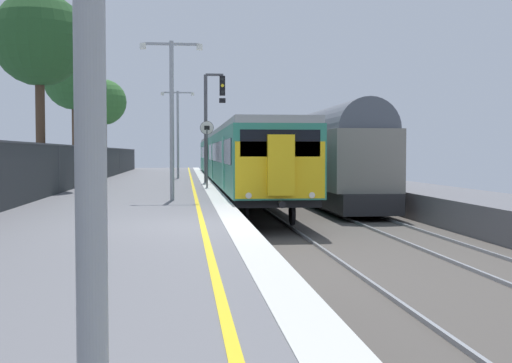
{
  "coord_description": "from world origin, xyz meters",
  "views": [
    {
      "loc": [
        -0.72,
        -13.86,
        1.53
      ],
      "look_at": [
        1.53,
        7.08,
        0.62
      ],
      "focal_mm": 46.56,
      "sensor_mm": 36.0,
      "label": 1
    }
  ],
  "objects_px": {
    "background_tree_left": "(77,82)",
    "speed_limit_sign": "(207,146)",
    "background_tree_centre": "(41,43)",
    "platform_lamp_mid": "(172,105)",
    "commuter_train_at_platform": "(232,157)",
    "freight_train_adjacent_track": "(307,154)",
    "platform_lamp_far": "(178,126)",
    "background_tree_right": "(104,104)",
    "signal_gantry": "(211,115)"
  },
  "relations": [
    {
      "from": "speed_limit_sign",
      "to": "background_tree_centre",
      "type": "xyz_separation_m",
      "value": [
        -6.82,
        -1.0,
        4.17
      ]
    },
    {
      "from": "freight_train_adjacent_track",
      "to": "platform_lamp_mid",
      "type": "height_order",
      "value": "platform_lamp_mid"
    },
    {
      "from": "commuter_train_at_platform",
      "to": "background_tree_centre",
      "type": "xyz_separation_m",
      "value": [
        -8.66,
        -11.59,
        4.75
      ]
    },
    {
      "from": "commuter_train_at_platform",
      "to": "background_tree_left",
      "type": "bearing_deg",
      "value": 165.14
    },
    {
      "from": "speed_limit_sign",
      "to": "background_tree_left",
      "type": "xyz_separation_m",
      "value": [
        -7.6,
        13.09,
        4.06
      ]
    },
    {
      "from": "background_tree_left",
      "to": "speed_limit_sign",
      "type": "bearing_deg",
      "value": -59.87
    },
    {
      "from": "commuter_train_at_platform",
      "to": "background_tree_centre",
      "type": "relative_size",
      "value": 5.09
    },
    {
      "from": "commuter_train_at_platform",
      "to": "platform_lamp_mid",
      "type": "bearing_deg",
      "value": -100.06
    },
    {
      "from": "speed_limit_sign",
      "to": "commuter_train_at_platform",
      "type": "bearing_deg",
      "value": 80.11
    },
    {
      "from": "freight_train_adjacent_track",
      "to": "platform_lamp_mid",
      "type": "distance_m",
      "value": 16.77
    },
    {
      "from": "platform_lamp_mid",
      "to": "background_tree_centre",
      "type": "xyz_separation_m",
      "value": [
        -5.44,
        6.6,
        2.96
      ]
    },
    {
      "from": "freight_train_adjacent_track",
      "to": "platform_lamp_far",
      "type": "relative_size",
      "value": 5.08
    },
    {
      "from": "speed_limit_sign",
      "to": "background_tree_right",
      "type": "relative_size",
      "value": 0.4
    },
    {
      "from": "freight_train_adjacent_track",
      "to": "speed_limit_sign",
      "type": "distance_m",
      "value": 9.48
    },
    {
      "from": "signal_gantry",
      "to": "background_tree_centre",
      "type": "distance_m",
      "value": 9.54
    },
    {
      "from": "commuter_train_at_platform",
      "to": "background_tree_left",
      "type": "relative_size",
      "value": 5.17
    },
    {
      "from": "platform_lamp_mid",
      "to": "background_tree_right",
      "type": "xyz_separation_m",
      "value": [
        -5.87,
        31.77,
        2.3
      ]
    },
    {
      "from": "background_tree_left",
      "to": "background_tree_centre",
      "type": "xyz_separation_m",
      "value": [
        0.78,
        -14.09,
        0.11
      ]
    },
    {
      "from": "speed_limit_sign",
      "to": "background_tree_left",
      "type": "bearing_deg",
      "value": 120.13
    },
    {
      "from": "freight_train_adjacent_track",
      "to": "signal_gantry",
      "type": "height_order",
      "value": "signal_gantry"
    },
    {
      "from": "platform_lamp_far",
      "to": "background_tree_left",
      "type": "height_order",
      "value": "background_tree_left"
    },
    {
      "from": "platform_lamp_far",
      "to": "background_tree_left",
      "type": "bearing_deg",
      "value": 161.49
    },
    {
      "from": "speed_limit_sign",
      "to": "platform_lamp_mid",
      "type": "distance_m",
      "value": 7.82
    },
    {
      "from": "platform_lamp_mid",
      "to": "background_tree_centre",
      "type": "height_order",
      "value": "background_tree_centre"
    },
    {
      "from": "freight_train_adjacent_track",
      "to": "platform_lamp_far",
      "type": "xyz_separation_m",
      "value": [
        -7.23,
        3.56,
        1.64
      ]
    },
    {
      "from": "commuter_train_at_platform",
      "to": "freight_train_adjacent_track",
      "type": "xyz_separation_m",
      "value": [
        4.0,
        -3.14,
        0.22
      ]
    },
    {
      "from": "signal_gantry",
      "to": "speed_limit_sign",
      "type": "bearing_deg",
      "value": -94.26
    },
    {
      "from": "speed_limit_sign",
      "to": "platform_lamp_mid",
      "type": "xyz_separation_m",
      "value": [
        -1.38,
        -7.6,
        1.2
      ]
    },
    {
      "from": "commuter_train_at_platform",
      "to": "freight_train_adjacent_track",
      "type": "distance_m",
      "value": 5.09
    },
    {
      "from": "signal_gantry",
      "to": "speed_limit_sign",
      "type": "height_order",
      "value": "signal_gantry"
    },
    {
      "from": "platform_lamp_far",
      "to": "speed_limit_sign",
      "type": "bearing_deg",
      "value": -82.86
    },
    {
      "from": "platform_lamp_far",
      "to": "background_tree_right",
      "type": "distance_m",
      "value": 14.58
    },
    {
      "from": "background_tree_left",
      "to": "background_tree_centre",
      "type": "bearing_deg",
      "value": -86.84
    },
    {
      "from": "background_tree_left",
      "to": "freight_train_adjacent_track",
      "type": "bearing_deg",
      "value": -22.76
    },
    {
      "from": "freight_train_adjacent_track",
      "to": "signal_gantry",
      "type": "bearing_deg",
      "value": -153.82
    },
    {
      "from": "background_tree_left",
      "to": "background_tree_right",
      "type": "distance_m",
      "value": 11.1
    },
    {
      "from": "background_tree_right",
      "to": "freight_train_adjacent_track",
      "type": "bearing_deg",
      "value": -51.92
    },
    {
      "from": "platform_lamp_mid",
      "to": "platform_lamp_far",
      "type": "height_order",
      "value": "platform_lamp_far"
    },
    {
      "from": "platform_lamp_far",
      "to": "background_tree_right",
      "type": "xyz_separation_m",
      "value": [
        -5.87,
        13.16,
        2.23
      ]
    },
    {
      "from": "freight_train_adjacent_track",
      "to": "background_tree_left",
      "type": "xyz_separation_m",
      "value": [
        -13.45,
        5.64,
        4.43
      ]
    },
    {
      "from": "speed_limit_sign",
      "to": "platform_lamp_far",
      "type": "relative_size",
      "value": 0.56
    },
    {
      "from": "commuter_train_at_platform",
      "to": "platform_lamp_far",
      "type": "relative_size",
      "value": 7.85
    },
    {
      "from": "platform_lamp_far",
      "to": "background_tree_right",
      "type": "relative_size",
      "value": 0.72
    },
    {
      "from": "platform_lamp_mid",
      "to": "background_tree_centre",
      "type": "bearing_deg",
      "value": 129.5
    },
    {
      "from": "speed_limit_sign",
      "to": "background_tree_centre",
      "type": "height_order",
      "value": "background_tree_centre"
    },
    {
      "from": "background_tree_centre",
      "to": "freight_train_adjacent_track",
      "type": "bearing_deg",
      "value": 33.7
    },
    {
      "from": "signal_gantry",
      "to": "background_tree_left",
      "type": "bearing_deg",
      "value": 133.61
    },
    {
      "from": "freight_train_adjacent_track",
      "to": "signal_gantry",
      "type": "distance_m",
      "value": 6.43
    },
    {
      "from": "commuter_train_at_platform",
      "to": "speed_limit_sign",
      "type": "xyz_separation_m",
      "value": [
        -1.85,
        -10.59,
        0.59
      ]
    },
    {
      "from": "background_tree_centre",
      "to": "commuter_train_at_platform",
      "type": "bearing_deg",
      "value": 53.21
    }
  ]
}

